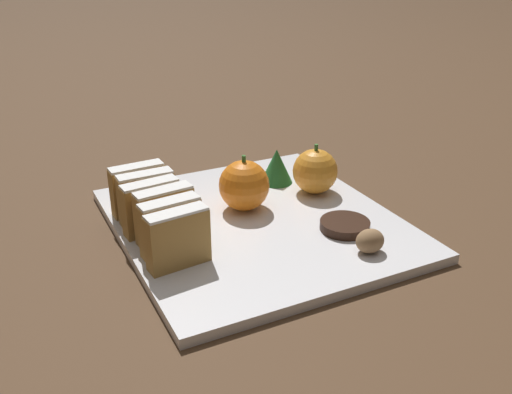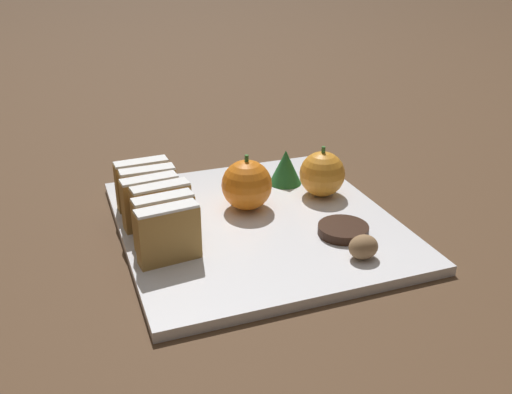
{
  "view_description": "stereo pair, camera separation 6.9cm",
  "coord_description": "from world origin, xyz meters",
  "px_view_note": "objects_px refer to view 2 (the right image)",
  "views": [
    {
      "loc": [
        -0.28,
        -0.56,
        0.33
      ],
      "look_at": [
        0.0,
        0.0,
        0.04
      ],
      "focal_mm": 40.0,
      "sensor_mm": 36.0,
      "label": 1
    },
    {
      "loc": [
        -0.22,
        -0.59,
        0.33
      ],
      "look_at": [
        0.0,
        0.0,
        0.04
      ],
      "focal_mm": 40.0,
      "sensor_mm": 36.0,
      "label": 2
    }
  ],
  "objects_px": {
    "orange_far": "(322,174)",
    "walnut": "(363,247)",
    "chocolate_cookie": "(343,230)",
    "orange_near": "(245,185)"
  },
  "relations": [
    {
      "from": "orange_near",
      "to": "orange_far",
      "type": "height_order",
      "value": "orange_near"
    },
    {
      "from": "walnut",
      "to": "chocolate_cookie",
      "type": "distance_m",
      "value": 0.06
    },
    {
      "from": "orange_near",
      "to": "walnut",
      "type": "distance_m",
      "value": 0.18
    },
    {
      "from": "orange_far",
      "to": "walnut",
      "type": "distance_m",
      "value": 0.17
    },
    {
      "from": "orange_near",
      "to": "walnut",
      "type": "xyz_separation_m",
      "value": [
        0.08,
        -0.16,
        -0.02
      ]
    },
    {
      "from": "chocolate_cookie",
      "to": "walnut",
      "type": "bearing_deg",
      "value": -95.87
    },
    {
      "from": "walnut",
      "to": "chocolate_cookie",
      "type": "height_order",
      "value": "walnut"
    },
    {
      "from": "orange_near",
      "to": "orange_far",
      "type": "distance_m",
      "value": 0.11
    },
    {
      "from": "orange_far",
      "to": "walnut",
      "type": "relative_size",
      "value": 2.08
    },
    {
      "from": "orange_near",
      "to": "orange_far",
      "type": "xyz_separation_m",
      "value": [
        0.11,
        0.0,
        -0.0
      ]
    }
  ]
}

